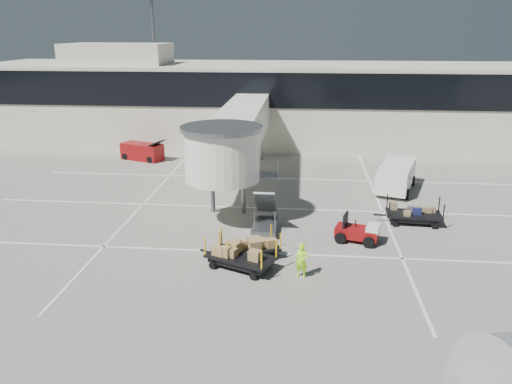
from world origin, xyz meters
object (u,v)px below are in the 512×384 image
suitcase_cart (413,215)px  minivan (397,174)px  box_cart_near (250,248)px  baggage_tug (358,232)px  ground_worker (302,261)px  box_cart_far (237,257)px  belt_loader (142,152)px

suitcase_cart → minivan: minivan is taller
box_cart_near → baggage_tug: bearing=0.2°
baggage_tug → ground_worker: 5.53m
box_cart_far → belt_loader: (-11.39, 20.75, 0.15)m
belt_loader → ground_worker: bearing=-35.2°
suitcase_cart → box_cart_near: (-9.38, -5.74, 0.01)m
box_cart_far → ground_worker: bearing=11.9°
box_cart_near → belt_loader: belt_loader is taller
box_cart_far → ground_worker: 3.28m
box_cart_far → belt_loader: bearing=142.9°
box_cart_near → minivan: minivan is taller
suitcase_cart → ground_worker: (-6.72, -7.64, 0.33)m
ground_worker → minivan: bearing=78.9°
suitcase_cart → box_cart_near: suitcase_cart is taller
baggage_tug → box_cart_far: size_ratio=0.63×
baggage_tug → suitcase_cart: bearing=57.1°
ground_worker → belt_loader: size_ratio=0.40×
minivan → belt_loader: minivan is taller
box_cart_far → suitcase_cart: bearing=59.1°
minivan → belt_loader: (-21.42, 7.01, -0.45)m
box_cart_near → minivan: bearing=28.4°
baggage_tug → belt_loader: size_ratio=0.60×
minivan → suitcase_cart: bearing=-73.0°
suitcase_cart → minivan: size_ratio=0.71×
suitcase_cart → box_cart_far: box_cart_far is taller
baggage_tug → suitcase_cart: (3.60, 3.08, -0.02)m
suitcase_cart → minivan: bearing=93.0°
belt_loader → suitcase_cart: bearing=-12.4°
suitcase_cart → box_cart_far: size_ratio=0.99×
box_cart_far → minivan: 17.02m
baggage_tug → suitcase_cart: 4.74m
minivan → ground_worker: bearing=-97.4°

